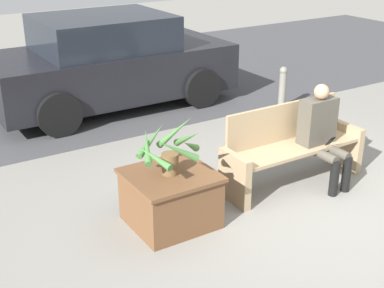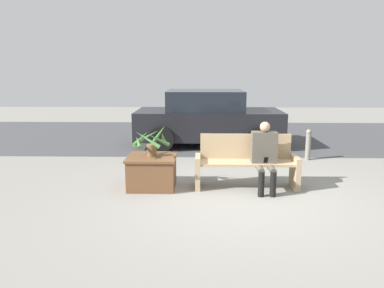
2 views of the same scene
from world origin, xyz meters
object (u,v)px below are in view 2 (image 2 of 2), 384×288
Objects in this scene: bench at (246,163)px; bollard_post at (308,144)px; planter_box at (152,171)px; potted_plant at (151,141)px; parked_car at (208,119)px; person_seated at (265,153)px.

bollard_post is (1.70, 2.09, -0.06)m from bench.
bench is at bearing 2.42° from planter_box.
potted_plant is 0.17× the size of parked_car.
potted_plant is at bearing -105.50° from parked_car.
parked_car reaches higher than person_seated.
bollard_post is (2.32, -1.70, -0.36)m from parked_car.
potted_plant is (-1.69, -0.07, 0.39)m from bench.
bench is at bearing -80.69° from parked_car.
parked_car is (1.06, 3.86, 0.44)m from planter_box.
bench reaches higher than planter_box.
person_seated is at bearing -31.89° from bench.
potted_plant is at bearing -177.52° from bench.
bollard_post is (3.38, 2.16, 0.08)m from planter_box.
person_seated is 1.79× the size of potted_plant.
parked_car reaches higher than bench.
bench is 0.41m from person_seated.
potted_plant is (-0.01, -0.00, 0.54)m from planter_box.
person_seated is 2.00m from potted_plant.
planter_box is at bearing -147.40° from bollard_post.
bollard_post is at bearing 58.31° from person_seated.
person_seated is 2.69m from bollard_post.
bench is 2.69m from bollard_post.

